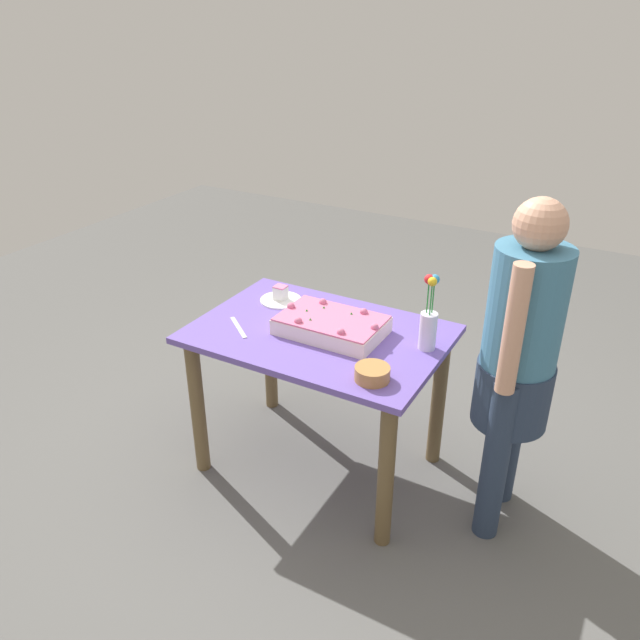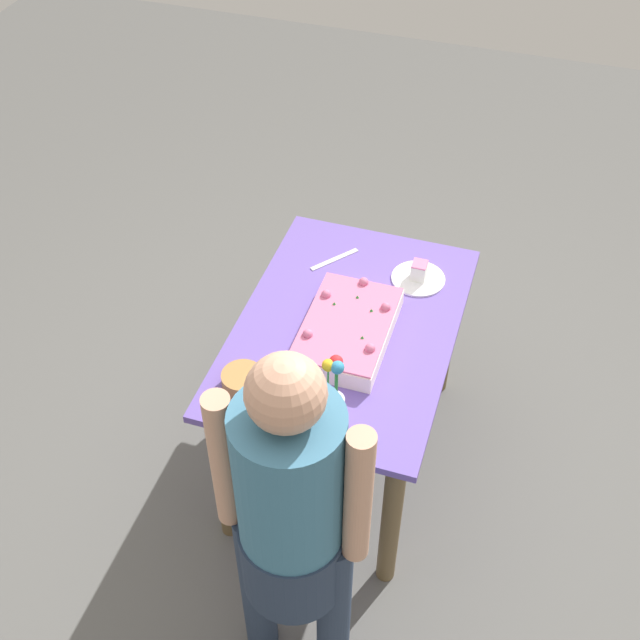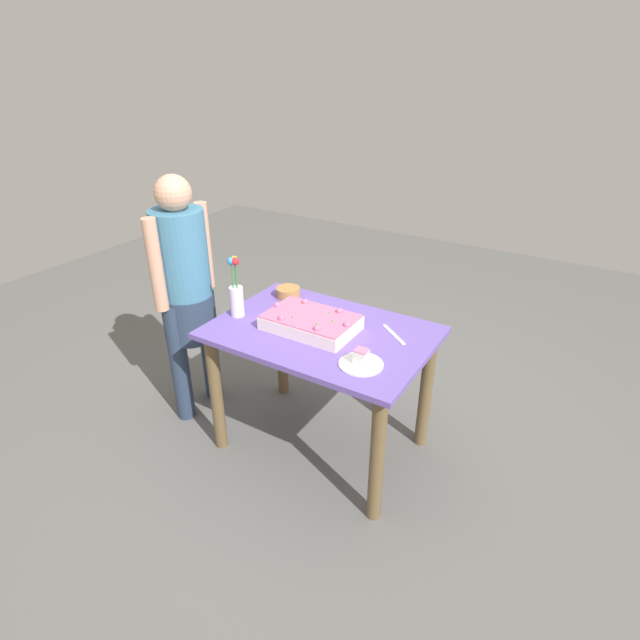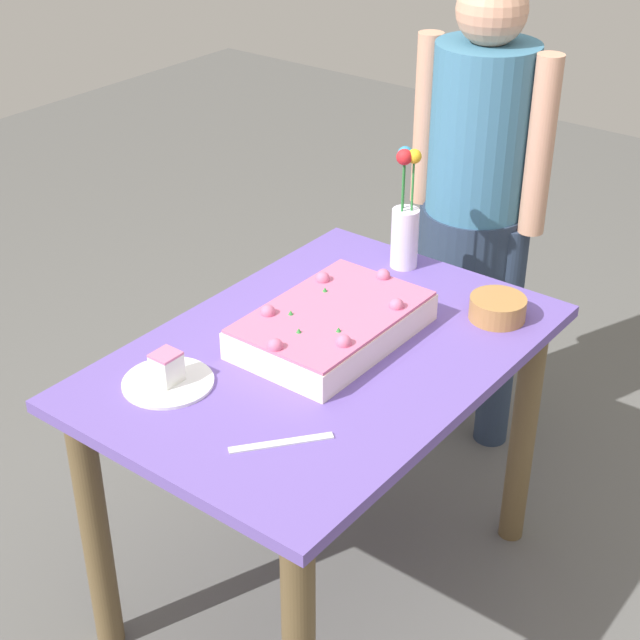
% 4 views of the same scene
% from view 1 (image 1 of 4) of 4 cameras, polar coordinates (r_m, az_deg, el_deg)
% --- Properties ---
extents(ground_plane, '(8.00, 8.00, 0.00)m').
position_cam_1_polar(ground_plane, '(3.28, -0.08, -12.90)').
color(ground_plane, '#5B5A58').
extents(dining_table, '(1.14, 0.78, 0.76)m').
position_cam_1_polar(dining_table, '(2.92, -0.08, -3.61)').
color(dining_table, '#6850AA').
rests_on(dining_table, ground_plane).
extents(sheet_cake, '(0.47, 0.30, 0.10)m').
position_cam_1_polar(sheet_cake, '(2.82, 1.05, -0.45)').
color(sheet_cake, white).
rests_on(sheet_cake, dining_table).
extents(serving_plate_with_slice, '(0.21, 0.21, 0.08)m').
position_cam_1_polar(serving_plate_with_slice, '(3.14, -3.62, 2.11)').
color(serving_plate_with_slice, white).
rests_on(serving_plate_with_slice, dining_table).
extents(cake_knife, '(0.19, 0.15, 0.00)m').
position_cam_1_polar(cake_knife, '(2.91, -7.47, -0.67)').
color(cake_knife, silver).
rests_on(cake_knife, dining_table).
extents(flower_vase, '(0.08, 0.08, 0.34)m').
position_cam_1_polar(flower_vase, '(2.69, 9.90, -0.17)').
color(flower_vase, white).
rests_on(flower_vase, dining_table).
extents(fruit_bowl, '(0.14, 0.14, 0.06)m').
position_cam_1_polar(fruit_bowl, '(2.49, 4.80, -4.89)').
color(fruit_bowl, '#AE7940').
rests_on(fruit_bowl, dining_table).
extents(person_standing, '(0.31, 0.45, 1.49)m').
position_cam_1_polar(person_standing, '(2.63, 17.72, -2.83)').
color(person_standing, '#29374F').
rests_on(person_standing, ground_plane).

